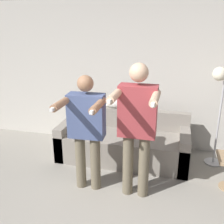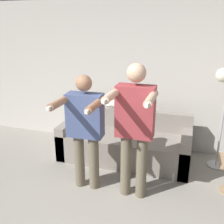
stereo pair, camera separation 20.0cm
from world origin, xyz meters
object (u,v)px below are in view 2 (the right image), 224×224
(person_left, at_px, (85,126))
(couch, at_px, (125,144))
(cat, at_px, (118,104))
(person_right, at_px, (135,123))

(person_left, bearing_deg, couch, 69.54)
(cat, bearing_deg, person_left, -94.25)
(person_left, distance_m, person_right, 0.68)
(person_left, distance_m, cat, 1.26)
(person_left, relative_size, person_right, 0.90)
(couch, distance_m, cat, 0.71)
(person_right, height_order, cat, person_right)
(person_left, xyz_separation_m, cat, (0.09, 1.26, -0.06))
(person_left, xyz_separation_m, person_right, (0.67, 0.00, 0.11))
(couch, distance_m, person_right, 1.27)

